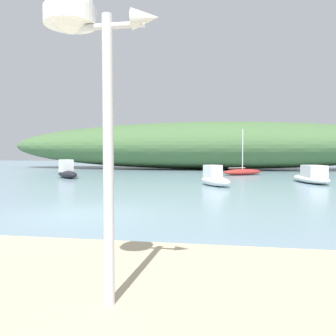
{
  "coord_description": "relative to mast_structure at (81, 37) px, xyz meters",
  "views": [
    {
      "loc": [
        4.42,
        -9.82,
        1.93
      ],
      "look_at": [
        1.55,
        7.15,
        1.11
      ],
      "focal_mm": 36.44,
      "sensor_mm": 36.0,
      "label": 1
    }
  ],
  "objects": [
    {
      "name": "mast_structure",
      "position": [
        0.0,
        0.0,
        0.0
      ],
      "size": [
        1.3,
        0.58,
        3.59
      ],
      "color": "silver",
      "rests_on": "beach_sand"
    },
    {
      "name": "motorboat_off_point",
      "position": [
        0.98,
        15.77,
        -2.78
      ],
      "size": [
        2.27,
        2.89,
        1.18
      ],
      "color": "white",
      "rests_on": "ground"
    },
    {
      "name": "sailboat_east_reach",
      "position": [
        3.0,
        25.44,
        -2.93
      ],
      "size": [
        3.72,
        3.0,
        3.84
      ],
      "color": "#B72D28",
      "rests_on": "ground"
    },
    {
      "name": "distant_hill",
      "position": [
        -0.57,
        34.91,
        -0.57
      ],
      "size": [
        46.34,
        10.49,
        5.28
      ],
      "primitive_type": "ellipsoid",
      "color": "#476B3D",
      "rests_on": "ground"
    },
    {
      "name": "ground_plane",
      "position": [
        -2.83,
        6.2,
        -3.21
      ],
      "size": [
        120.0,
        120.0,
        0.0
      ],
      "primitive_type": "plane",
      "color": "#7A99A8"
    },
    {
      "name": "motorboat_centre_water",
      "position": [
        6.85,
        18.54,
        -2.81
      ],
      "size": [
        2.23,
        4.17,
        1.12
      ],
      "color": "white",
      "rests_on": "ground"
    },
    {
      "name": "motorboat_west_reach",
      "position": [
        -10.04,
        20.05,
        -2.73
      ],
      "size": [
        2.88,
        2.98,
        1.36
      ],
      "color": "black",
      "rests_on": "ground"
    }
  ]
}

